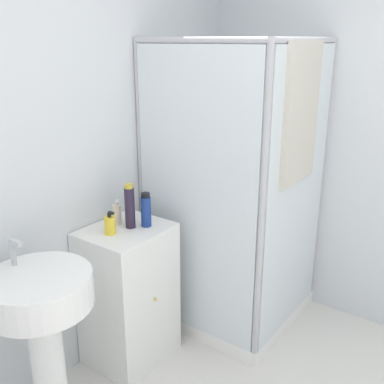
# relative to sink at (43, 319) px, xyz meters

# --- Properties ---
(wall_back) EXTENTS (6.40, 0.06, 2.50)m
(wall_back) POSITION_rel_sink_xyz_m (0.19, 0.33, 0.60)
(wall_back) COLOR silver
(wall_back) RESTS_ON ground_plane
(shower_enclosure) EXTENTS (0.88, 0.91, 1.85)m
(shower_enclosure) POSITION_rel_sink_xyz_m (1.36, -0.23, -0.13)
(shower_enclosure) COLOR white
(shower_enclosure) RESTS_ON ground_plane
(vanity_cabinet) EXTENTS (0.48, 0.42, 0.84)m
(vanity_cabinet) POSITION_rel_sink_xyz_m (0.64, 0.10, -0.23)
(vanity_cabinet) COLOR white
(vanity_cabinet) RESTS_ON ground_plane
(sink) EXTENTS (0.47, 0.47, 1.00)m
(sink) POSITION_rel_sink_xyz_m (0.00, 0.00, 0.00)
(sink) COLOR white
(sink) RESTS_ON ground_plane
(soap_dispenser) EXTENTS (0.06, 0.06, 0.13)m
(soap_dispenser) POSITION_rel_sink_xyz_m (0.54, 0.11, 0.24)
(soap_dispenser) COLOR yellow
(soap_dispenser) RESTS_ON vanity_cabinet
(shampoo_bottle_tall_black) EXTENTS (0.06, 0.06, 0.25)m
(shampoo_bottle_tall_black) POSITION_rel_sink_xyz_m (0.67, 0.08, 0.31)
(shampoo_bottle_tall_black) COLOR #281E33
(shampoo_bottle_tall_black) RESTS_ON vanity_cabinet
(shampoo_bottle_blue) EXTENTS (0.06, 0.06, 0.20)m
(shampoo_bottle_blue) POSITION_rel_sink_xyz_m (0.74, 0.02, 0.29)
(shampoo_bottle_blue) COLOR navy
(shampoo_bottle_blue) RESTS_ON vanity_cabinet
(lotion_bottle_white) EXTENTS (0.05, 0.05, 0.15)m
(lotion_bottle_white) POSITION_rel_sink_xyz_m (0.66, 0.17, 0.25)
(lotion_bottle_white) COLOR beige
(lotion_bottle_white) RESTS_ON vanity_cabinet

